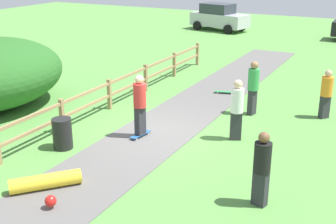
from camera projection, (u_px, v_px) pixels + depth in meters
name	position (u px, v px, depth m)	size (l,w,h in m)	color
ground_plane	(155.00, 133.00, 14.02)	(60.00, 60.00, 0.00)	#568E42
asphalt_path	(155.00, 133.00, 14.02)	(2.40, 28.00, 0.02)	#605E5B
wooden_fence	(87.00, 101.00, 14.93)	(0.12, 18.12, 1.10)	#997A51
trash_bin	(62.00, 134.00, 12.80)	(0.56, 0.56, 0.90)	black
skater_riding	(140.00, 103.00, 13.35)	(0.43, 0.82, 1.94)	#265999
skater_fallen	(46.00, 183.00, 10.57)	(1.53, 1.51, 0.36)	yellow
skateboard_loose	(225.00, 92.00, 17.91)	(0.82, 0.41, 0.08)	#338C4C
bystander_black	(262.00, 166.00, 9.71)	(0.46, 0.46, 1.75)	#2D2D33
bystander_orange	(326.00, 92.00, 15.03)	(0.53, 0.53, 1.68)	#2D2D33
bystander_green	(253.00, 85.00, 15.33)	(0.44, 0.44, 1.89)	#2D2D33
bystander_white	(237.00, 107.00, 13.20)	(0.52, 0.52, 1.87)	#2D2D33
parked_car_silver	(219.00, 17.00, 32.53)	(4.48, 2.72, 1.92)	#B7B7BC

